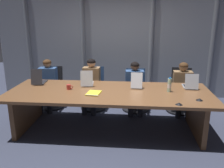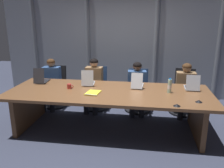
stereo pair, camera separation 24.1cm
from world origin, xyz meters
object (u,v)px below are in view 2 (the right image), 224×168
Objects in this scene: laptop_left_mid at (88,82)px; office_chair_right_mid at (183,97)px; office_chair_left_end at (55,91)px; person_left_mid at (93,82)px; water_bottle_primary at (170,86)px; office_chair_center at (138,95)px; coffee_mug_near at (69,86)px; conference_mic_left_side at (199,101)px; person_left_end at (51,81)px; conference_mic_middle at (177,105)px; laptop_right_mid at (192,86)px; spiral_notepad at (93,93)px; laptop_center at (137,84)px; laptop_left_end at (42,80)px; office_chair_left_mid at (97,93)px; person_right_mid at (186,87)px; person_center at (137,85)px.

laptop_left_mid is 2.14m from office_chair_right_mid.
laptop_left_mid is 0.44× the size of office_chair_left_end.
person_left_mid is 1.81m from water_bottle_primary.
office_chair_right_mid is (1.00, 0.00, 0.01)m from office_chair_center.
conference_mic_left_side is (2.23, -0.39, -0.03)m from coffee_mug_near.
person_left_end is 3.04m from conference_mic_middle.
coffee_mug_near is (-1.82, -0.02, -0.08)m from water_bottle_primary.
person_left_mid reaches higher than conference_mic_left_side.
laptop_right_mid is 1.34m from office_chair_center.
water_bottle_primary is (1.54, -0.30, 0.06)m from laptop_left_mid.
office_chair_center is at bearing 124.53° from conference_mic_left_side.
laptop_right_mid is 0.33× the size of person_left_mid.
laptop_left_mid reaches higher than spiral_notepad.
laptop_left_mid reaches higher than laptop_center.
laptop_right_mid reaches higher than office_chair_center.
conference_mic_left_side is (2.99, -1.29, 0.14)m from person_left_end.
laptop_left_end is 2.74m from conference_mic_middle.
office_chair_center is 1.81m from conference_mic_left_side.
person_left_mid is 2.37m from conference_mic_left_side.
office_chair_left_end is 7.55× the size of coffee_mug_near.
laptop_center is 1.33m from office_chair_right_mid.
water_bottle_primary is at bearing -100.43° from laptop_left_end.
office_chair_left_mid is 2.35m from conference_mic_middle.
office_chair_right_mid is 1.77m from conference_mic_middle.
conference_mic_middle is at bearing -4.35° from office_chair_right_mid.
person_left_end is 3.43× the size of spiral_notepad.
laptop_right_mid is 0.42× the size of office_chair_center.
person_right_mid is 1.01m from water_bottle_primary.
office_chair_left_mid is at bearing -104.35° from person_center.
conference_mic_middle is at bearing -18.27° from coffee_mug_near.
laptop_left_mid is 3.76× the size of conference_mic_middle.
person_right_mid reaches higher than office_chair_left_end.
laptop_right_mid is 1.15× the size of spiral_notepad.
person_left_mid is 1.04× the size of person_right_mid.
laptop_center is 3.91× the size of conference_mic_left_side.
person_center is at bearing -65.44° from laptop_left_mid.
coffee_mug_near reaches higher than spiral_notepad.
laptop_left_mid is (0.98, -0.02, -0.00)m from laptop_left_end.
laptop_center is 0.45× the size of office_chair_right_mid.
person_left_end reaches higher than laptop_left_mid.
conference_mic_left_side is at bearing 1.64° from person_right_mid.
office_chair_center is (-1.00, 0.75, -0.48)m from laptop_right_mid.
person_center is 1.03m from person_right_mid.
laptop_left_mid is at bearing 160.07° from conference_mic_left_side.
laptop_left_end is 3.06m from office_chair_right_mid.
office_chair_left_mid is at bearing 54.31° from laptop_center.
spiral_notepad is (0.21, -0.52, -0.05)m from laptop_left_mid.
person_center is (0.93, 0.58, -0.19)m from laptop_left_mid.
office_chair_left_end is 1.96m from office_chair_center.
conference_mic_left_side is (-0.01, -0.70, -0.04)m from laptop_right_mid.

